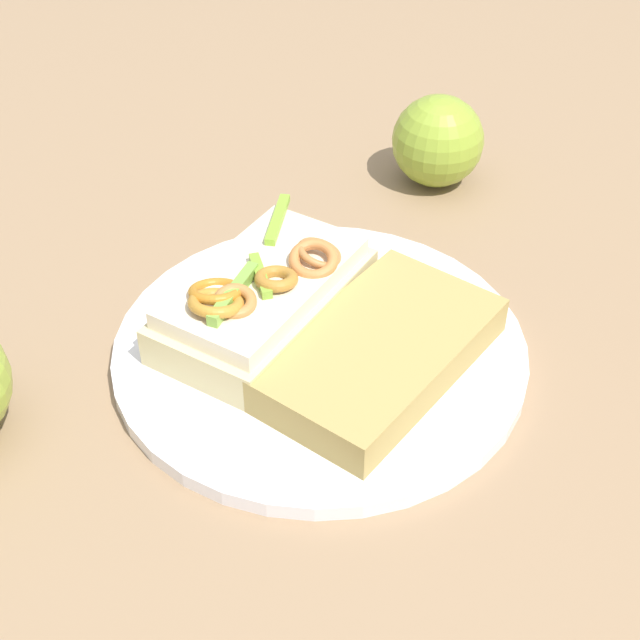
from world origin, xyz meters
name	(u,v)px	position (x,y,z in m)	size (l,w,h in m)	color
ground_plane	(320,355)	(0.00, 0.00, 0.00)	(2.00, 2.00, 0.00)	#927353
plate	(320,349)	(0.00, 0.00, 0.01)	(0.27, 0.27, 0.01)	white
sandwich	(264,297)	(-0.04, 0.01, 0.03)	(0.11, 0.17, 0.05)	beige
bread_slice_side	(379,352)	(0.04, -0.01, 0.02)	(0.16, 0.09, 0.03)	tan
apple_2	(433,140)	(0.00, 0.24, 0.04)	(0.08, 0.08, 0.08)	#8CA731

